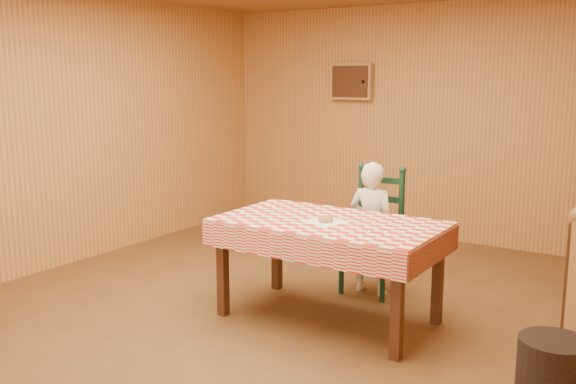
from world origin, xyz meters
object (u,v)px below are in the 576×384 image
object	(u,v)px
ladder_chair	(374,234)
seated_child	(372,228)
dining_table	(329,231)
storage_bin	(553,373)

from	to	relation	value
ladder_chair	seated_child	bearing A→B (deg)	-90.00
dining_table	storage_bin	size ratio (longest dim) A/B	4.20
storage_bin	dining_table	bearing A→B (deg)	165.32
ladder_chair	dining_table	bearing A→B (deg)	-90.00
seated_child	storage_bin	world-z (taller)	seated_child
seated_child	dining_table	bearing A→B (deg)	90.00
dining_table	storage_bin	distance (m)	1.82
dining_table	seated_child	world-z (taller)	seated_child
ladder_chair	storage_bin	size ratio (longest dim) A/B	2.74
storage_bin	ladder_chair	bearing A→B (deg)	144.00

